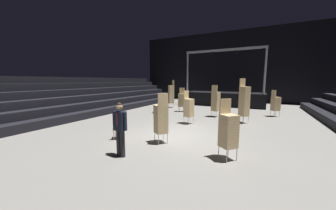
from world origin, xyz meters
TOP-DOWN VIEW (x-y plane):
  - ground_plane at (0.00, 0.00)m, footprint 22.00×30.00m
  - arena_end_wall at (0.00, 15.00)m, footprint 22.00×0.30m
  - bleacher_bank_left at (-8.75, 1.00)m, footprint 4.50×24.00m
  - stage_riser at (0.00, 11.25)m, footprint 7.37×2.95m
  - man_with_tie at (-0.71, -2.86)m, footprint 0.57×0.27m
  - chair_stack_front_left at (0.55, 5.00)m, footprint 0.56×0.56m
  - chair_stack_front_right at (-0.18, -1.17)m, footprint 0.62×0.62m
  - chair_stack_mid_left at (4.14, 6.94)m, footprint 0.61×0.61m
  - chair_stack_mid_right at (2.39, -1.53)m, footprint 0.62×0.62m
  - chair_stack_mid_centre at (-2.28, 5.82)m, footprint 0.51×0.51m
  - chair_stack_rear_left at (-3.93, 7.34)m, footprint 0.62×0.62m
  - chair_stack_rear_right at (-0.36, 2.33)m, footprint 0.55×0.55m
  - chair_stack_rear_centre at (2.39, 3.93)m, footprint 0.62×0.62m
  - equipment_road_case at (-3.55, 4.62)m, footprint 1.07×0.91m
  - loose_chair_near_man at (-1.98, -1.57)m, footprint 0.61×0.61m

SIDE VIEW (x-z plane):
  - ground_plane at x=0.00m, z-range -0.10..0.00m
  - equipment_road_case at x=-3.55m, z-range 0.00..0.53m
  - loose_chair_near_man at x=-1.98m, z-range 0.06..1.01m
  - stage_riser at x=0.00m, z-range -1.93..3.33m
  - chair_stack_mid_left at x=4.14m, z-range 0.00..1.80m
  - chair_stack_mid_right at x=2.39m, z-range 0.00..1.88m
  - chair_stack_mid_centre at x=-2.28m, z-range 0.00..1.88m
  - chair_stack_rear_right at x=-0.36m, z-range 0.00..1.88m
  - chair_stack_front_right at x=-0.18m, z-range 0.00..1.97m
  - man_with_tie at x=-0.71m, z-range 0.12..1.87m
  - chair_stack_front_left at x=0.55m, z-range 0.00..2.14m
  - chair_stack_rear_left at x=-3.93m, z-range 0.00..2.47m
  - chair_stack_rear_centre at x=2.39m, z-range 0.00..2.56m
  - bleacher_bank_left at x=-8.75m, z-range 0.00..2.70m
  - arena_end_wall at x=0.00m, z-range 0.00..8.00m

